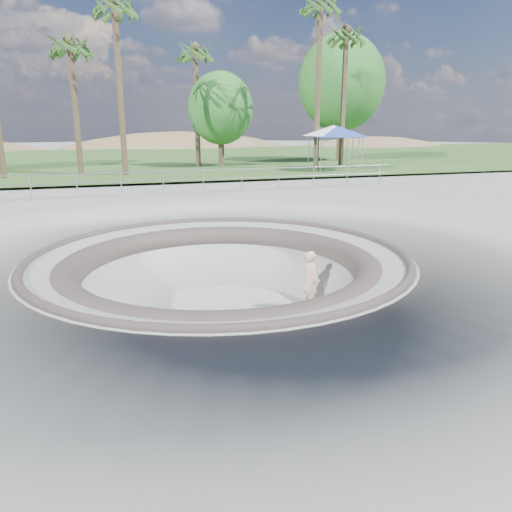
# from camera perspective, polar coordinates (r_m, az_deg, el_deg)

# --- Properties ---
(ground) EXTENTS (180.00, 180.00, 0.00)m
(ground) POSITION_cam_1_polar(r_m,az_deg,el_deg) (13.56, -4.19, 0.06)
(ground) COLOR #A5A5A0
(ground) RESTS_ON ground
(skate_bowl) EXTENTS (14.00, 14.00, 4.10)m
(skate_bowl) POSITION_cam_1_polar(r_m,az_deg,el_deg) (14.15, -4.04, -7.11)
(skate_bowl) COLOR #A5A5A0
(skate_bowl) RESTS_ON ground
(grass_strip) EXTENTS (180.00, 36.00, 0.12)m
(grass_strip) POSITION_cam_1_polar(r_m,az_deg,el_deg) (46.98, -13.88, 10.67)
(grass_strip) COLOR #315522
(grass_strip) RESTS_ON ground
(distant_hills) EXTENTS (103.20, 45.00, 28.60)m
(distant_hills) POSITION_cam_1_polar(r_m,az_deg,el_deg) (71.05, -11.72, 6.28)
(distant_hills) COLOR brown
(distant_hills) RESTS_ON ground
(safety_railing) EXTENTS (25.00, 0.06, 1.03)m
(safety_railing) POSITION_cam_1_polar(r_m,az_deg,el_deg) (25.10, -10.56, 8.41)
(safety_railing) COLOR gray
(safety_railing) RESTS_ON ground
(skateboard) EXTENTS (0.75, 0.39, 0.08)m
(skateboard) POSITION_cam_1_polar(r_m,az_deg,el_deg) (14.94, 6.15, -5.98)
(skateboard) COLOR brown
(skateboard) RESTS_ON ground
(skater) EXTENTS (0.52, 0.70, 1.73)m
(skater) POSITION_cam_1_polar(r_m,az_deg,el_deg) (14.64, 6.25, -2.76)
(skater) COLOR beige
(skater) RESTS_ON skateboard
(canopy_white) EXTENTS (5.82, 5.82, 3.00)m
(canopy_white) POSITION_cam_1_polar(r_m,az_deg,el_deg) (35.55, 8.83, 13.97)
(canopy_white) COLOR gray
(canopy_white) RESTS_ON ground
(canopy_blue) EXTENTS (5.63, 5.63, 2.93)m
(canopy_blue) POSITION_cam_1_polar(r_m,az_deg,el_deg) (35.18, 9.38, 13.83)
(canopy_blue) COLOR gray
(canopy_blue) RESTS_ON ground
(palm_b) EXTENTS (2.60, 2.60, 8.83)m
(palm_b) POSITION_cam_1_polar(r_m,az_deg,el_deg) (34.01, -20.49, 21.35)
(palm_b) COLOR brown
(palm_b) RESTS_ON ground
(palm_c) EXTENTS (2.60, 2.60, 10.86)m
(palm_c) POSITION_cam_1_polar(r_m,az_deg,el_deg) (32.88, -15.85, 25.28)
(palm_c) COLOR brown
(palm_c) RESTS_ON ground
(palm_d) EXTENTS (2.60, 2.60, 9.20)m
(palm_d) POSITION_cam_1_polar(r_m,az_deg,el_deg) (38.21, -6.96, 21.87)
(palm_d) COLOR brown
(palm_d) RESTS_ON ground
(palm_e) EXTENTS (2.60, 2.60, 11.76)m
(palm_e) POSITION_cam_1_polar(r_m,az_deg,el_deg) (36.19, 7.38, 26.03)
(palm_e) COLOR brown
(palm_e) RESTS_ON ground
(palm_f) EXTENTS (2.60, 2.60, 10.22)m
(palm_f) POSITION_cam_1_polar(r_m,az_deg,el_deg) (37.99, 10.27, 23.23)
(palm_f) COLOR brown
(palm_f) RESTS_ON ground
(bushy_tree_mid) EXTENTS (4.77, 4.34, 6.88)m
(bushy_tree_mid) POSITION_cam_1_polar(r_m,az_deg,el_deg) (38.02, -4.08, 16.47)
(bushy_tree_mid) COLOR brown
(bushy_tree_mid) RESTS_ON ground
(bushy_tree_right) EXTENTS (7.19, 6.54, 10.38)m
(bushy_tree_right) POSITION_cam_1_polar(r_m,az_deg,el_deg) (44.10, 9.77, 18.94)
(bushy_tree_right) COLOR brown
(bushy_tree_right) RESTS_ON ground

